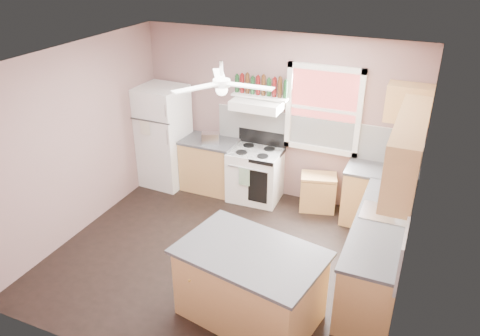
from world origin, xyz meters
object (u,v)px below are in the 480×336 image
at_px(stove, 255,175).
at_px(cart, 318,194).
at_px(toaster, 210,138).
at_px(refrigerator, 164,137).
at_px(island, 250,286).

height_order(stove, cart, stove).
bearing_deg(cart, toaster, 169.87).
relative_size(stove, cart, 1.57).
bearing_deg(refrigerator, stove, 6.01).
height_order(refrigerator, island, refrigerator).
relative_size(refrigerator, stove, 2.03).
height_order(refrigerator, stove, refrigerator).
bearing_deg(stove, refrigerator, -179.30).
bearing_deg(cart, stove, 168.88).
xyz_separation_m(toaster, cart, (1.81, 0.15, -0.72)).
xyz_separation_m(stove, cart, (1.04, 0.07, -0.16)).
xyz_separation_m(cart, island, (-0.09, -2.61, 0.16)).
distance_m(toaster, cart, 1.95).
distance_m(toaster, island, 3.05).
bearing_deg(stove, island, -71.81).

